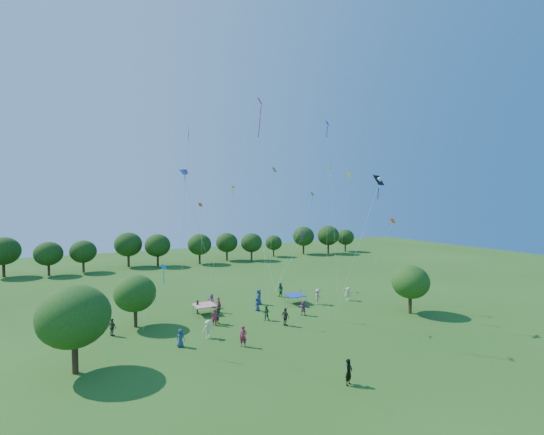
% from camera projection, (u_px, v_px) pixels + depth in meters
% --- Properties ---
extents(ground, '(160.00, 160.00, 0.00)m').
position_uv_depth(ground, '(372.00, 396.00, 23.37)').
color(ground, '#2E5E1C').
extents(near_tree_west, '(5.04, 5.04, 6.47)m').
position_uv_depth(near_tree_west, '(74.00, 316.00, 26.36)').
color(near_tree_west, '#422B19').
rests_on(near_tree_west, ground).
extents(near_tree_north, '(4.07, 4.07, 5.24)m').
position_uv_depth(near_tree_north, '(135.00, 293.00, 36.20)').
color(near_tree_north, '#422B19').
rests_on(near_tree_north, ground).
extents(near_tree_east, '(4.13, 4.13, 5.43)m').
position_uv_depth(near_tree_east, '(410.00, 282.00, 40.63)').
color(near_tree_east, '#422B19').
rests_on(near_tree_east, ground).
extents(treeline, '(88.01, 8.77, 6.77)m').
position_uv_depth(treeline, '(168.00, 245.00, 71.59)').
color(treeline, '#422B19').
rests_on(treeline, ground).
extents(tent_red_stripe, '(2.20, 2.20, 1.10)m').
position_uv_depth(tent_red_stripe, '(204.00, 305.00, 40.39)').
color(tent_red_stripe, red).
rests_on(tent_red_stripe, ground).
extents(tent_blue, '(2.20, 2.20, 1.10)m').
position_uv_depth(tent_blue, '(295.00, 295.00, 44.70)').
color(tent_blue, '#1A3BAD').
rests_on(tent_blue, ground).
extents(man_in_black, '(0.79, 0.69, 1.80)m').
position_uv_depth(man_in_black, '(349.00, 372.00, 24.79)').
color(man_in_black, black).
rests_on(man_in_black, ground).
extents(crowd_person_0, '(0.87, 0.78, 1.56)m').
position_uv_depth(crowd_person_0, '(181.00, 338.00, 31.31)').
color(crowd_person_0, navy).
rests_on(crowd_person_0, ground).
extents(crowd_person_1, '(0.80, 0.75, 1.80)m').
position_uv_depth(crowd_person_1, '(243.00, 336.00, 31.34)').
color(crowd_person_1, maroon).
rests_on(crowd_person_1, ground).
extents(crowd_person_2, '(0.68, 1.01, 1.88)m').
position_uv_depth(crowd_person_2, '(280.00, 290.00, 47.72)').
color(crowd_person_2, '#29613B').
rests_on(crowd_person_2, ground).
extents(crowd_person_3, '(1.12, 0.51, 1.71)m').
position_uv_depth(crowd_person_3, '(348.00, 294.00, 46.06)').
color(crowd_person_3, beige).
rests_on(crowd_person_3, ground).
extents(crowd_person_4, '(0.72, 1.15, 1.82)m').
position_uv_depth(crowd_person_4, '(285.00, 317.00, 36.67)').
color(crowd_person_4, '#39302D').
rests_on(crowd_person_4, ground).
extents(crowd_person_5, '(0.77, 1.61, 1.66)m').
position_uv_depth(crowd_person_5, '(211.00, 301.00, 42.96)').
color(crowd_person_5, '#AC64A7').
rests_on(crowd_person_5, ground).
extents(crowd_person_6, '(0.50, 0.91, 1.84)m').
position_uv_depth(crowd_person_6, '(259.00, 297.00, 44.32)').
color(crowd_person_6, navy).
rests_on(crowd_person_6, ground).
extents(crowd_person_7, '(0.75, 0.65, 1.69)m').
position_uv_depth(crowd_person_7, '(214.00, 317.00, 36.78)').
color(crowd_person_7, '#9B1C3F').
rests_on(crowd_person_7, ground).
extents(crowd_person_8, '(0.98, 0.77, 1.75)m').
position_uv_depth(crowd_person_8, '(218.00, 316.00, 37.15)').
color(crowd_person_8, '#2F5D27').
rests_on(crowd_person_8, ground).
extents(crowd_person_9, '(1.12, 0.54, 1.70)m').
position_uv_depth(crowd_person_9, '(208.00, 329.00, 33.31)').
color(crowd_person_9, beige).
rests_on(crowd_person_9, ground).
extents(crowd_person_10, '(0.77, 1.00, 1.55)m').
position_uv_depth(crowd_person_10, '(198.00, 307.00, 40.54)').
color(crowd_person_10, '#3A312E').
rests_on(crowd_person_10, ground).
extents(crowd_person_11, '(1.42, 1.58, 1.68)m').
position_uv_depth(crowd_person_11, '(303.00, 308.00, 40.01)').
color(crowd_person_11, '#8B5175').
rests_on(crowd_person_11, ground).
extents(crowd_person_12, '(0.46, 0.78, 1.53)m').
position_uv_depth(crowd_person_12, '(258.00, 304.00, 41.71)').
color(crowd_person_12, navy).
rests_on(crowd_person_12, ground).
extents(crowd_person_13, '(0.66, 0.78, 1.76)m').
position_uv_depth(crowd_person_13, '(219.00, 305.00, 41.06)').
color(crowd_person_13, maroon).
rests_on(crowd_person_13, ground).
extents(crowd_person_14, '(0.88, 0.66, 1.58)m').
position_uv_depth(crowd_person_14, '(266.00, 313.00, 38.40)').
color(crowd_person_14, '#245426').
rests_on(crowd_person_14, ground).
extents(crowd_person_15, '(1.35, 1.21, 1.93)m').
position_uv_depth(crowd_person_15, '(318.00, 297.00, 44.33)').
color(crowd_person_15, '#A49083').
rests_on(crowd_person_15, ground).
extents(crowd_person_16, '(0.92, 1.05, 1.66)m').
position_uv_depth(crowd_person_16, '(112.00, 327.00, 33.84)').
color(crowd_person_16, '#483D3A').
rests_on(crowd_person_16, ground).
extents(pirate_kite, '(6.08, 0.99, 14.00)m').
position_uv_depth(pirate_kite, '(378.00, 182.00, 37.52)').
color(pirate_kite, black).
extents(red_high_kite, '(0.77, 2.53, 21.14)m').
position_uv_depth(red_high_kite, '(261.00, 142.00, 34.47)').
color(red_high_kite, red).
extents(small_kite_0, '(0.65, 5.99, 9.46)m').
position_uv_depth(small_kite_0, '(387.00, 233.00, 39.90)').
color(small_kite_0, '#C2460B').
extents(small_kite_1, '(0.82, 2.98, 11.08)m').
position_uv_depth(small_kite_1, '(201.00, 221.00, 45.90)').
color(small_kite_1, '#D1590B').
extents(small_kite_2, '(2.02, 4.50, 15.90)m').
position_uv_depth(small_kite_2, '(332.00, 196.00, 46.82)').
color(small_kite_2, '#FFF516').
extents(small_kite_3, '(0.76, 0.97, 14.82)m').
position_uv_depth(small_kite_3, '(273.00, 198.00, 38.02)').
color(small_kite_3, '#38991B').
extents(small_kite_4, '(5.54, 5.95, 13.49)m').
position_uv_depth(small_kite_4, '(196.00, 218.00, 27.43)').
color(small_kite_4, '#1270B4').
extents(small_kite_5, '(0.62, 2.79, 14.74)m').
position_uv_depth(small_kite_5, '(184.00, 198.00, 39.77)').
color(small_kite_5, '#9D1A8C').
extents(small_kite_6, '(1.92, 7.54, 4.93)m').
position_uv_depth(small_kite_6, '(264.00, 253.00, 51.54)').
color(small_kite_6, white).
extents(small_kite_7, '(1.66, 2.81, 6.04)m').
position_uv_depth(small_kite_7, '(161.00, 278.00, 30.17)').
color(small_kite_7, '#0D80C8').
extents(small_kite_8, '(1.51, 1.19, 20.02)m').
position_uv_depth(small_kite_8, '(187.00, 170.00, 42.56)').
color(small_kite_8, red).
extents(small_kite_9, '(4.71, 2.50, 13.37)m').
position_uv_depth(small_kite_9, '(227.00, 211.00, 46.91)').
color(small_kite_9, '#CEA40A').
extents(small_kite_10, '(2.02, 0.67, 14.79)m').
position_uv_depth(small_kite_10, '(347.00, 196.00, 43.60)').
color(small_kite_10, '#C5DB13').
extents(small_kite_11, '(9.23, 5.47, 12.66)m').
position_uv_depth(small_kite_11, '(306.00, 210.00, 52.44)').
color(small_kite_11, '#198E3C').
extents(small_kite_12, '(1.25, 1.50, 19.16)m').
position_uv_depth(small_kite_12, '(327.00, 174.00, 36.23)').
color(small_kite_12, '#161EE2').
extents(small_kite_13, '(7.07, 4.45, 7.01)m').
position_uv_depth(small_kite_13, '(299.00, 241.00, 51.13)').
color(small_kite_13, '#7B1685').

